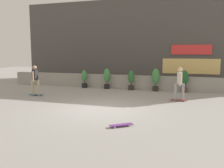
# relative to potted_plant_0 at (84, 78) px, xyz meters

# --- Properties ---
(ground_plane) EXTENTS (48.00, 48.00, 0.00)m
(ground_plane) POSITION_rel_potted_plant_0_xyz_m (3.30, -5.55, -0.63)
(ground_plane) COLOR #9E9B96
(planter_wall) EXTENTS (18.00, 0.40, 0.90)m
(planter_wall) POSITION_rel_potted_plant_0_xyz_m (3.30, 0.45, -0.18)
(planter_wall) COLOR gray
(planter_wall) RESTS_ON ground
(building_backdrop) EXTENTS (20.00, 2.08, 6.50)m
(building_backdrop) POSITION_rel_potted_plant_0_xyz_m (3.30, 4.45, 2.61)
(building_backdrop) COLOR #4C4947
(building_backdrop) RESTS_ON ground
(potted_plant_0) EXTENTS (0.37, 0.37, 1.20)m
(potted_plant_0) POSITION_rel_potted_plant_0_xyz_m (0.00, 0.00, 0.00)
(potted_plant_0) COLOR black
(potted_plant_0) RESTS_ON ground
(potted_plant_1) EXTENTS (0.44, 0.44, 1.34)m
(potted_plant_1) POSITION_rel_potted_plant_0_xyz_m (1.64, -0.00, 0.12)
(potted_plant_1) COLOR black
(potted_plant_1) RESTS_ON ground
(potted_plant_2) EXTENTS (0.40, 0.40, 1.26)m
(potted_plant_2) POSITION_rel_potted_plant_0_xyz_m (3.29, -0.00, 0.06)
(potted_plant_2) COLOR #2D2823
(potted_plant_2) RESTS_ON ground
(potted_plant_3) EXTENTS (0.47, 0.47, 1.41)m
(potted_plant_3) POSITION_rel_potted_plant_0_xyz_m (4.85, -0.00, 0.18)
(potted_plant_3) COLOR #2D2823
(potted_plant_3) RESTS_ON ground
(potted_plant_4) EXTENTS (0.44, 0.44, 1.36)m
(potted_plant_4) POSITION_rel_potted_plant_0_xyz_m (6.58, -0.00, 0.14)
(potted_plant_4) COLOR brown
(potted_plant_4) RESTS_ON ground
(skater_by_wall_right) EXTENTS (0.82, 0.55, 1.70)m
(skater_by_wall_right) POSITION_rel_potted_plant_0_xyz_m (-1.33, -3.67, 0.31)
(skater_by_wall_right) COLOR #266699
(skater_by_wall_right) RESTS_ON ground
(skater_mid_plaza) EXTENTS (0.82, 0.55, 1.70)m
(skater_mid_plaza) POSITION_rel_potted_plant_0_xyz_m (6.39, -2.78, 0.31)
(skater_mid_plaza) COLOR maroon
(skater_mid_plaza) RESTS_ON ground
(skateboard_near_camera) EXTENTS (0.75, 0.66, 0.08)m
(skateboard_near_camera) POSITION_rel_potted_plant_0_xyz_m (4.78, -7.68, -0.57)
(skateboard_near_camera) COLOR #72338C
(skateboard_near_camera) RESTS_ON ground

